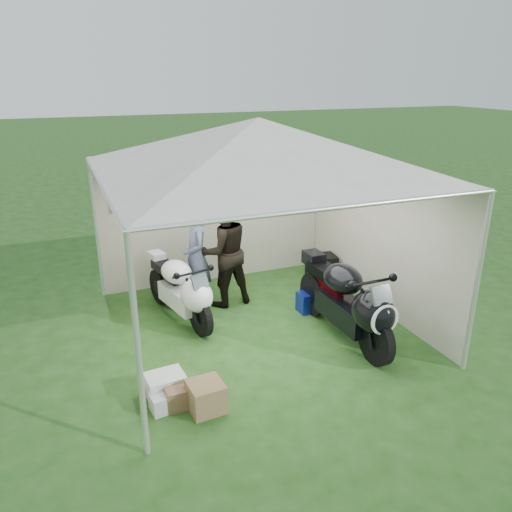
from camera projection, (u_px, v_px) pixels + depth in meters
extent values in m
plane|color=#1E4814|center=(258.00, 327.00, 7.38)|extent=(80.00, 80.00, 0.00)
cylinder|color=silver|center=(138.00, 351.00, 4.54)|extent=(0.06, 0.06, 2.30)
cylinder|color=silver|center=(477.00, 285.00, 5.94)|extent=(0.06, 0.06, 2.30)
cylinder|color=silver|center=(97.00, 230.00, 8.02)|extent=(0.06, 0.06, 2.30)
cylinder|color=silver|center=(316.00, 207.00, 9.42)|extent=(0.06, 0.06, 2.30)
cube|color=beige|center=(215.00, 217.00, 8.72)|extent=(4.00, 0.02, 2.30)
cube|color=beige|center=(112.00, 274.00, 6.28)|extent=(0.02, 4.00, 2.30)
cube|color=beige|center=(378.00, 237.00, 7.68)|extent=(0.02, 4.00, 2.30)
pyramid|color=white|center=(258.00, 145.00, 6.46)|extent=(5.66, 5.66, 0.70)
cube|color=#99A5B7|center=(115.00, 186.00, 7.88)|extent=(0.22, 0.02, 0.28)
cube|color=#99A5B7|center=(137.00, 184.00, 8.01)|extent=(0.22, 0.02, 0.28)
cube|color=#99A5B7|center=(159.00, 182.00, 8.13)|extent=(0.22, 0.01, 0.28)
cube|color=#99A5B7|center=(180.00, 181.00, 8.25)|extent=(0.22, 0.01, 0.28)
cube|color=#99A5B7|center=(117.00, 204.00, 7.99)|extent=(0.22, 0.02, 0.28)
cube|color=#99A5B7|center=(139.00, 202.00, 8.11)|extent=(0.22, 0.01, 0.28)
cube|color=#99A5B7|center=(160.00, 200.00, 8.23)|extent=(0.22, 0.02, 0.28)
cube|color=#99A5B7|center=(181.00, 198.00, 8.36)|extent=(0.22, 0.01, 0.28)
cylinder|color=#D8590C|center=(226.00, 171.00, 8.49)|extent=(3.20, 0.02, 0.02)
cylinder|color=black|center=(201.00, 317.00, 7.04)|extent=(0.22, 0.58, 0.57)
cylinder|color=black|center=(161.00, 286.00, 8.07)|extent=(0.27, 0.59, 0.57)
cube|color=white|center=(181.00, 297.00, 7.49)|extent=(0.52, 0.95, 0.29)
ellipsoid|color=white|center=(197.00, 295.00, 7.01)|extent=(0.55, 0.65, 0.48)
ellipsoid|color=white|center=(176.00, 272.00, 7.43)|extent=(0.54, 0.66, 0.33)
cube|color=black|center=(166.00, 268.00, 7.75)|extent=(0.37, 0.61, 0.13)
cube|color=white|center=(157.00, 257.00, 7.96)|extent=(0.27, 0.32, 0.17)
cube|color=black|center=(169.00, 279.00, 7.73)|extent=(0.21, 0.53, 0.10)
cube|color=#3F474C|center=(200.00, 282.00, 6.84)|extent=(0.25, 0.19, 0.20)
cylinder|color=black|center=(376.00, 340.00, 6.34)|extent=(0.13, 0.67, 0.66)
cylinder|color=black|center=(315.00, 294.00, 7.68)|extent=(0.18, 0.67, 0.66)
cube|color=black|center=(345.00, 311.00, 6.93)|extent=(0.40, 1.06, 0.33)
ellipsoid|color=black|center=(373.00, 312.00, 6.32)|extent=(0.52, 0.68, 0.55)
ellipsoid|color=black|center=(343.00, 279.00, 6.87)|extent=(0.51, 0.69, 0.39)
cube|color=black|center=(326.00, 272.00, 7.28)|extent=(0.31, 0.67, 0.15)
cube|color=black|center=(314.00, 258.00, 7.56)|extent=(0.25, 0.34, 0.20)
cube|color=#8D020A|center=(329.00, 287.00, 7.25)|extent=(0.13, 0.61, 0.11)
cube|color=#3F474C|center=(381.00, 295.00, 6.10)|extent=(0.27, 0.17, 0.23)
cylinder|color=white|center=(385.00, 320.00, 6.11)|extent=(0.40, 0.03, 0.40)
cube|color=#162CC0|center=(311.00, 301.00, 7.83)|extent=(0.43, 0.27, 0.32)
imported|color=black|center=(224.00, 251.00, 7.83)|extent=(0.94, 0.77, 1.79)
imported|color=slate|center=(197.00, 257.00, 7.70)|extent=(0.44, 0.65, 1.71)
cube|color=black|center=(321.00, 268.00, 8.91)|extent=(0.54, 0.45, 0.49)
cube|color=silver|center=(166.00, 386.00, 5.75)|extent=(0.46, 0.37, 0.29)
cube|color=olive|center=(206.00, 396.00, 5.52)|extent=(0.40, 0.40, 0.34)
cube|color=#B8BCC1|center=(163.00, 402.00, 5.53)|extent=(0.31, 0.27, 0.21)
cube|color=brown|center=(182.00, 395.00, 5.60)|extent=(0.38, 0.27, 0.25)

